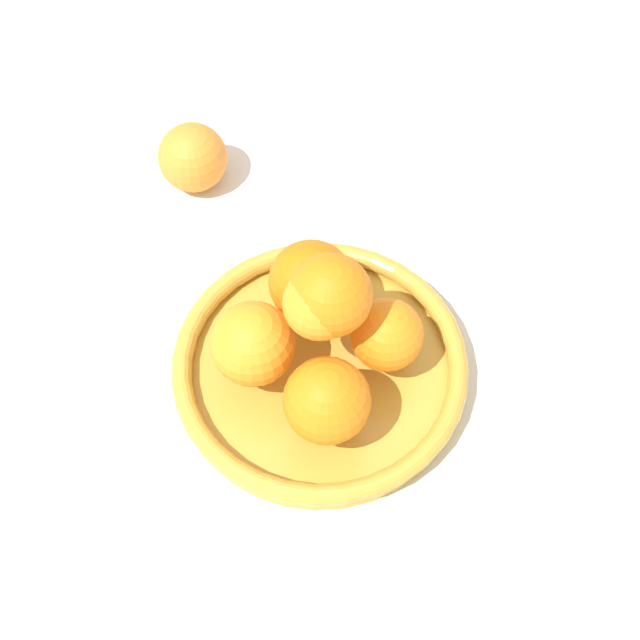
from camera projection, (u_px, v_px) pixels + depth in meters
name	position (u px, v px, depth m)	size (l,w,h in m)	color
ground_plane	(320.00, 376.00, 0.87)	(4.00, 4.00, 0.00)	silver
fruit_bowl	(320.00, 367.00, 0.86)	(0.28, 0.28, 0.04)	gold
orange_pile	(316.00, 327.00, 0.80)	(0.18, 0.19, 0.14)	orange
stray_orange	(193.00, 158.00, 0.97)	(0.08, 0.08, 0.08)	orange
napkin_folded	(607.00, 398.00, 0.85)	(0.12, 0.12, 0.01)	beige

